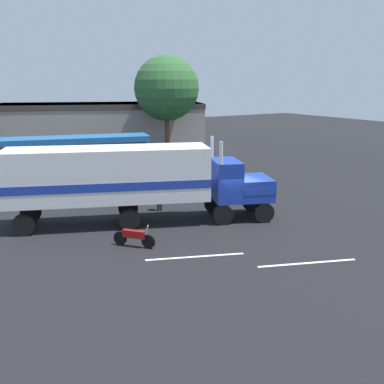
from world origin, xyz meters
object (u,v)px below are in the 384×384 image
Objects in this scene: motorcycle at (134,237)px; parked_bus at (76,154)px; person_bystander at (159,196)px; tree_left at (167,88)px; semi_truck at (130,178)px.

parked_bus is at bearing 81.61° from motorcycle.
person_bystander is 16.53m from tree_left.
semi_truck is 1.45× the size of tree_left.
semi_truck is 8.62× the size of person_bystander.
motorcycle is 22.35m from tree_left.
motorcycle is (-3.80, -4.70, -0.41)m from person_bystander.
parked_bus is at bearing 98.34° from person_bystander.
person_bystander is at bearing 28.96° from semi_truck.
parked_bus is at bearing -163.69° from tree_left.
semi_truck is at bearing 68.12° from motorcycle.
parked_bus is 1.16× the size of tree_left.
semi_truck is 18.42m from tree_left.
parked_bus reaches higher than motorcycle.
person_bystander is 0.96× the size of motorcycle.
person_bystander is 10.74m from parked_bus.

